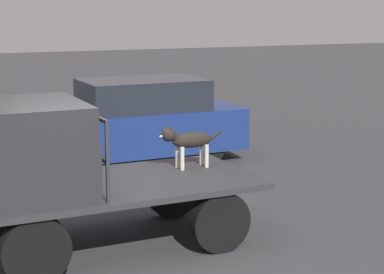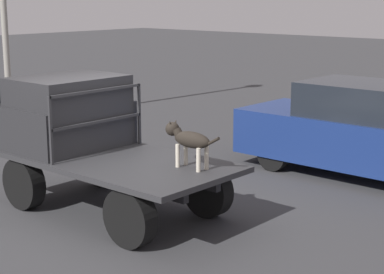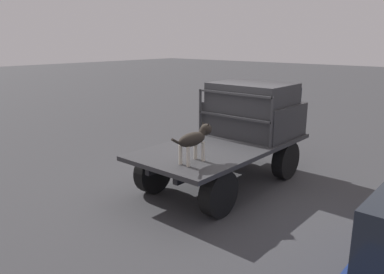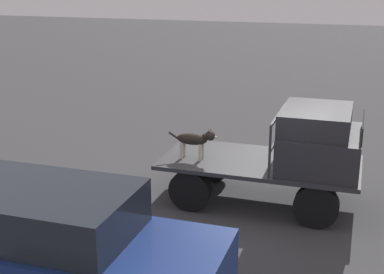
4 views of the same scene
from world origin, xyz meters
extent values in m
plane|color=#38383A|center=(0.00, 0.00, 0.00)|extent=(80.00, 80.00, 0.00)
cylinder|color=black|center=(1.18, 0.78, 0.40)|extent=(0.80, 0.24, 0.80)
cylinder|color=black|center=(1.18, -0.78, 0.40)|extent=(0.80, 0.24, 0.80)
cylinder|color=black|center=(-1.18, 0.78, 0.40)|extent=(0.80, 0.24, 0.80)
cylinder|color=black|center=(-1.18, -0.78, 0.40)|extent=(0.80, 0.24, 0.80)
cube|color=black|center=(0.00, 0.33, 0.69)|extent=(3.49, 0.10, 0.18)
cube|color=black|center=(0.00, -0.33, 0.69)|extent=(3.49, 0.10, 0.18)
cube|color=#2D2D30|center=(0.00, 0.00, 0.82)|extent=(3.80, 1.89, 0.08)
cube|color=#28282B|center=(1.12, 0.00, 1.21)|extent=(1.45, 1.77, 0.70)
cube|color=#28282B|center=(1.01, 0.00, 1.77)|extent=(1.24, 1.63, 0.43)
cube|color=#2D2D30|center=(0.32, 0.86, 1.35)|extent=(0.04, 0.04, 0.98)
cube|color=#2D2D30|center=(0.32, -0.86, 1.35)|extent=(0.04, 0.04, 0.98)
cube|color=#2D2D30|center=(0.32, 0.00, 1.82)|extent=(0.04, 1.73, 0.04)
cube|color=#2D2D30|center=(0.32, 0.00, 1.35)|extent=(0.04, 1.73, 0.04)
cylinder|color=beige|center=(-1.10, -0.21, 1.02)|extent=(0.06, 0.06, 0.33)
cylinder|color=beige|center=(-1.10, -0.39, 1.02)|extent=(0.06, 0.06, 0.33)
cylinder|color=beige|center=(-1.48, -0.21, 1.02)|extent=(0.06, 0.06, 0.33)
cylinder|color=beige|center=(-1.48, -0.39, 1.02)|extent=(0.06, 0.06, 0.33)
ellipsoid|color=black|center=(-1.29, -0.30, 1.26)|extent=(0.62, 0.23, 0.23)
sphere|color=beige|center=(-1.12, -0.30, 1.22)|extent=(0.10, 0.10, 0.10)
cylinder|color=black|center=(-1.03, -0.30, 1.32)|extent=(0.16, 0.13, 0.16)
sphere|color=black|center=(-0.93, -0.30, 1.37)|extent=(0.20, 0.20, 0.20)
cone|color=beige|center=(-0.84, -0.30, 1.35)|extent=(0.11, 0.11, 0.11)
cone|color=black|center=(-0.94, -0.25, 1.45)|extent=(0.06, 0.08, 0.10)
cone|color=black|center=(-0.94, -0.35, 1.45)|extent=(0.06, 0.08, 0.10)
cylinder|color=black|center=(-1.65, -0.30, 1.28)|extent=(0.26, 0.04, 0.17)
cylinder|color=black|center=(-0.46, -3.55, 0.30)|extent=(0.60, 0.20, 0.60)
cylinder|color=black|center=(-0.46, -5.03, 0.30)|extent=(0.60, 0.20, 0.60)
cylinder|color=black|center=(-3.20, -3.55, 0.30)|extent=(0.60, 0.20, 0.60)
cylinder|color=black|center=(-3.20, -5.03, 0.30)|extent=(0.60, 0.20, 0.60)
cube|color=navy|center=(-1.83, -4.29, 0.67)|extent=(4.42, 1.76, 0.84)
cube|color=#1E232B|center=(-2.05, -4.29, 1.40)|extent=(2.43, 1.58, 0.61)
camera|label=1|loc=(2.47, 7.79, 3.08)|focal=60.00mm
camera|label=2|loc=(-6.96, 6.18, 3.20)|focal=60.00mm
camera|label=3|loc=(-5.81, -4.20, 2.84)|focal=35.00mm
camera|label=4|loc=(1.76, -9.72, 4.34)|focal=50.00mm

